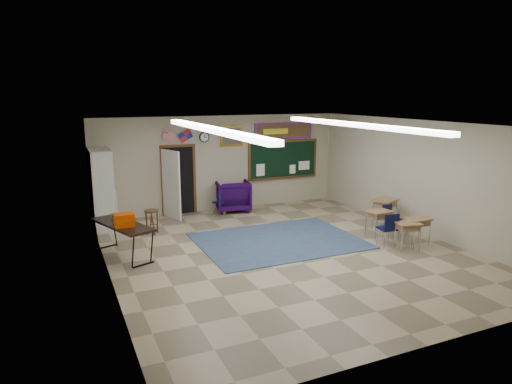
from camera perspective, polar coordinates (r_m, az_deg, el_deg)
name	(u,v)px	position (r m, az deg, el deg)	size (l,w,h in m)	color
floor	(287,252)	(10.91, 3.85, -7.48)	(9.00, 9.00, 0.00)	tan
back_wall	(221,163)	(14.56, -4.37, 3.60)	(8.00, 0.04, 3.00)	#A79F87
front_wall	(437,250)	(6.99, 21.63, -6.77)	(8.00, 0.04, 3.00)	#A79F87
left_wall	(106,207)	(9.35, -18.25, -1.83)	(0.04, 9.00, 3.00)	#A79F87
right_wall	(421,177)	(12.84, 19.95, 1.74)	(0.04, 9.00, 3.00)	#A79F87
ceiling	(289,124)	(10.29, 4.09, 8.45)	(8.00, 9.00, 0.04)	white
area_rug	(279,241)	(11.66, 2.88, -6.10)	(4.00, 3.00, 0.02)	#384D6C
fluorescent_strips	(288,127)	(10.30, 4.08, 8.11)	(3.86, 6.00, 0.10)	white
doorway	(177,181)	(14.06, -9.91, 1.32)	(1.10, 0.89, 2.16)	black
chalkboard	(283,160)	(15.40, 3.42, 3.96)	(2.55, 0.14, 1.30)	#563218
bulletin_board	(284,131)	(15.29, 3.46, 7.62)	(2.10, 0.05, 0.55)	red
framed_art_print	(232,136)	(14.55, -3.08, 6.99)	(0.75, 0.05, 0.65)	olive
wall_clock	(204,137)	(14.25, -6.48, 6.82)	(0.32, 0.05, 0.32)	black
wall_flags	(177,134)	(13.98, -9.81, 7.15)	(1.16, 0.06, 0.70)	red
storage_cabinet	(102,189)	(13.21, -18.69, 0.33)	(0.59, 1.25, 2.20)	silver
wingback_armchair	(233,196)	(14.51, -2.93, -0.48)	(1.04, 1.07, 0.97)	#1B0533
student_chair_reading	(220,203)	(14.18, -4.56, -1.34)	(0.36, 0.36, 0.71)	black
student_chair_desk_a	(387,229)	(11.61, 16.07, -4.51)	(0.43, 0.43, 0.85)	black
student_chair_desk_b	(391,220)	(12.64, 16.58, -3.34)	(0.39, 0.39, 0.78)	black
student_desk_front_left	(379,223)	(12.18, 15.07, -3.75)	(0.65, 0.51, 0.73)	#977146
student_desk_front_right	(385,212)	(13.10, 15.77, -2.44)	(0.84, 0.76, 0.83)	#977146
student_desk_back_left	(407,235)	(11.49, 18.41, -5.09)	(0.64, 0.54, 0.68)	#977146
student_desk_back_right	(417,230)	(11.88, 19.49, -4.54)	(0.59, 0.45, 0.70)	#977146
folding_table	(123,238)	(10.90, -16.28, -5.60)	(1.25, 1.99, 1.07)	black
wooden_stool	(152,222)	(12.45, -12.87, -3.63)	(0.37, 0.37, 0.65)	#523318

